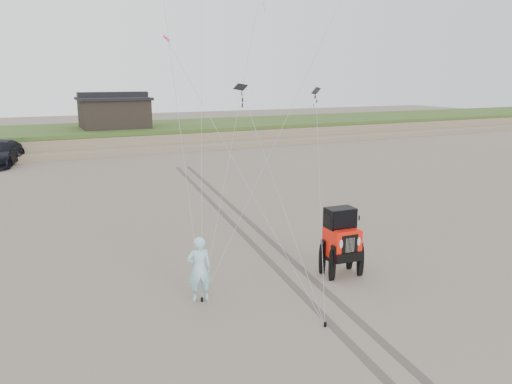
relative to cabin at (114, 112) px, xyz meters
The scene contains 8 objects.
ground 37.20m from the cabin, 93.09° to the right, with size 160.00×160.00×0.00m, color #6B6054.
dune_ridge 3.18m from the cabin, 165.96° to the left, with size 160.00×14.25×1.73m.
cabin is the anchor object (origin of this frame).
jeep 36.17m from the cabin, 89.27° to the right, with size 2.09×4.84×1.80m, color #FF1D0C, non-canonical shape.
man 36.23m from the cabin, 96.99° to the right, with size 0.71×0.47×1.95m, color #89C5D4.
stake_main 36.39m from the cabin, 96.94° to the right, with size 0.08×0.08×0.12m, color black.
stake_aux 39.02m from the cabin, 92.93° to the right, with size 0.08×0.08×0.12m, color black.
tire_tracks 29.18m from the cabin, 90.00° to the right, with size 5.22×29.74×0.01m.
Camera 1 is at (-6.88, -11.79, 6.39)m, focal length 35.00 mm.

